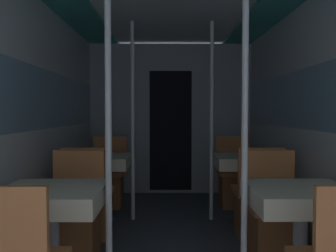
% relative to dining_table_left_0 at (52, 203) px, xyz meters
% --- Properties ---
extents(wall_left, '(0.05, 6.76, 2.27)m').
position_rel_dining_table_left_0_xyz_m(wall_left, '(-0.42, 1.03, 0.53)').
color(wall_left, silver).
rests_on(wall_left, ground_plane).
extents(wall_right, '(0.05, 6.76, 2.27)m').
position_rel_dining_table_left_0_xyz_m(wall_right, '(2.08, 1.03, 0.53)').
color(wall_right, silver).
rests_on(wall_right, ground_plane).
extents(bulkhead_far, '(2.45, 0.09, 2.27)m').
position_rel_dining_table_left_0_xyz_m(bulkhead_far, '(0.83, 3.26, 0.49)').
color(bulkhead_far, gray).
rests_on(bulkhead_far, ground_plane).
extents(dining_table_left_0, '(0.68, 0.68, 0.74)m').
position_rel_dining_table_left_0_xyz_m(dining_table_left_0, '(0.00, 0.00, 0.00)').
color(dining_table_left_0, '#4C4C51').
rests_on(dining_table_left_0, ground_plane).
extents(chair_left_far_0, '(0.44, 0.44, 0.91)m').
position_rel_dining_table_left_0_xyz_m(chair_left_far_0, '(0.00, 0.60, -0.35)').
color(chair_left_far_0, '#9C5B31').
rests_on(chair_left_far_0, ground_plane).
extents(support_pole_left_0, '(0.04, 0.04, 2.27)m').
position_rel_dining_table_left_0_xyz_m(support_pole_left_0, '(0.38, 0.00, 0.50)').
color(support_pole_left_0, silver).
rests_on(support_pole_left_0, ground_plane).
extents(dining_table_left_1, '(0.68, 0.68, 0.74)m').
position_rel_dining_table_left_0_xyz_m(dining_table_left_1, '(0.00, 1.80, 0.00)').
color(dining_table_left_1, '#4C4C51').
rests_on(dining_table_left_1, ground_plane).
extents(chair_left_near_1, '(0.44, 0.44, 0.91)m').
position_rel_dining_table_left_0_xyz_m(chair_left_near_1, '(0.00, 1.20, -0.35)').
color(chair_left_near_1, '#9C5B31').
rests_on(chair_left_near_1, ground_plane).
extents(chair_left_far_1, '(0.44, 0.44, 0.91)m').
position_rel_dining_table_left_0_xyz_m(chair_left_far_1, '(0.00, 2.41, -0.35)').
color(chair_left_far_1, '#9C5B31').
rests_on(chair_left_far_1, ground_plane).
extents(support_pole_left_1, '(0.04, 0.04, 2.27)m').
position_rel_dining_table_left_0_xyz_m(support_pole_left_1, '(0.38, 1.80, 0.50)').
color(support_pole_left_1, silver).
rests_on(support_pole_left_1, ground_plane).
extents(dining_table_right_0, '(0.68, 0.68, 0.74)m').
position_rel_dining_table_left_0_xyz_m(dining_table_right_0, '(1.67, 0.00, 0.00)').
color(dining_table_right_0, '#4C4C51').
rests_on(dining_table_right_0, ground_plane).
extents(chair_right_far_0, '(0.44, 0.44, 0.91)m').
position_rel_dining_table_left_0_xyz_m(chair_right_far_0, '(1.67, 0.60, -0.35)').
color(chair_right_far_0, '#9C5B31').
rests_on(chair_right_far_0, ground_plane).
extents(support_pole_right_0, '(0.04, 0.04, 2.27)m').
position_rel_dining_table_left_0_xyz_m(support_pole_right_0, '(1.29, 0.00, 0.50)').
color(support_pole_right_0, silver).
rests_on(support_pole_right_0, ground_plane).
extents(dining_table_right_1, '(0.68, 0.68, 0.74)m').
position_rel_dining_table_left_0_xyz_m(dining_table_right_1, '(1.67, 1.80, 0.00)').
color(dining_table_right_1, '#4C4C51').
rests_on(dining_table_right_1, ground_plane).
extents(chair_right_near_1, '(0.44, 0.44, 0.91)m').
position_rel_dining_table_left_0_xyz_m(chair_right_near_1, '(1.67, 1.20, -0.35)').
color(chair_right_near_1, '#9C5B31').
rests_on(chair_right_near_1, ground_plane).
extents(chair_right_far_1, '(0.44, 0.44, 0.91)m').
position_rel_dining_table_left_0_xyz_m(chair_right_far_1, '(1.67, 2.41, -0.35)').
color(chair_right_far_1, '#9C5B31').
rests_on(chair_right_far_1, ground_plane).
extents(support_pole_right_1, '(0.04, 0.04, 2.27)m').
position_rel_dining_table_left_0_xyz_m(support_pole_right_1, '(1.29, 1.80, 0.50)').
color(support_pole_right_1, silver).
rests_on(support_pole_right_1, ground_plane).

